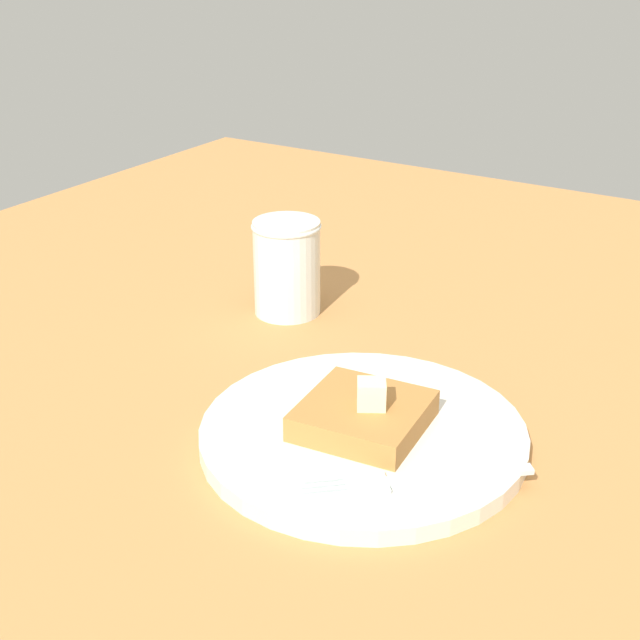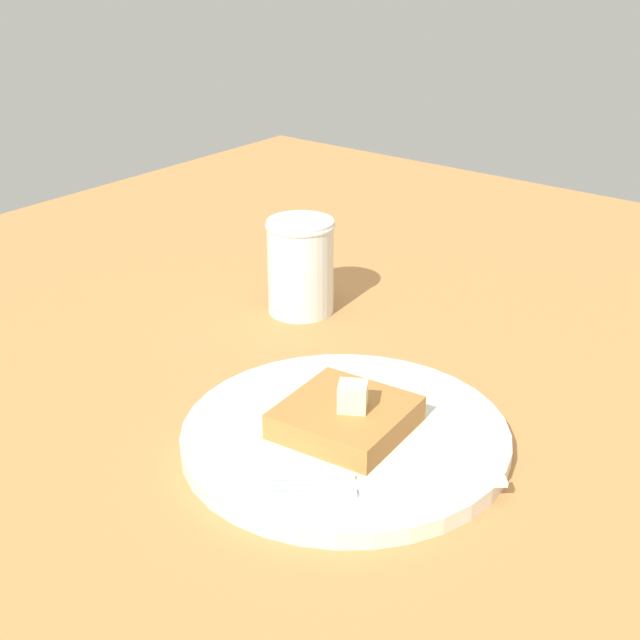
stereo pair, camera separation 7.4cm
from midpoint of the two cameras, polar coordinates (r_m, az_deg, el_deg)
name	(u,v)px [view 2 (the right image)]	position (r cm, az deg, el deg)	size (l,w,h in cm)	color
table_surface	(367,398)	(74.56, 5.92, -5.09)	(126.84, 126.84, 2.54)	#BA7D44
plate	(345,435)	(65.74, 4.90, -7.46)	(24.02, 24.02, 1.29)	silver
toast_slice_center	(346,417)	(64.93, 4.94, -6.32)	(8.70, 8.58, 1.96)	#B27538
butter_pat_primary	(353,396)	(63.57, 5.47, -4.98)	(2.04, 1.84, 2.04)	beige
fork	(370,486)	(59.47, 6.87, -10.59)	(11.58, 13.02, 0.36)	silver
syrup_jar	(301,269)	(85.31, 1.25, 3.25)	(6.64, 6.64, 9.23)	#4C2207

